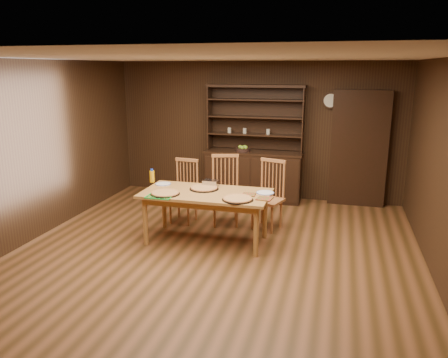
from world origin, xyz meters
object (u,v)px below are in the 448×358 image
(chair_center, at_px, (225,187))
(chair_right, at_px, (270,192))
(juice_bottle, at_px, (152,176))
(chair_left, at_px, (185,188))
(china_hutch, at_px, (254,169))
(dining_table, at_px, (206,198))

(chair_center, height_order, chair_right, chair_center)
(juice_bottle, bearing_deg, chair_center, 27.73)
(chair_left, bearing_deg, china_hutch, 66.20)
(china_hutch, bearing_deg, chair_right, -69.45)
(chair_left, distance_m, juice_bottle, 0.66)
(chair_center, distance_m, juice_bottle, 1.19)
(china_hutch, bearing_deg, juice_bottle, -121.78)
(china_hutch, distance_m, chair_left, 1.72)
(china_hutch, height_order, dining_table, china_hutch)
(dining_table, bearing_deg, chair_center, 86.10)
(chair_right, bearing_deg, juice_bottle, -145.96)
(china_hutch, distance_m, chair_right, 1.54)
(dining_table, height_order, chair_right, chair_right)
(chair_center, xyz_separation_m, chair_right, (0.73, -0.02, -0.02))
(china_hutch, xyz_separation_m, juice_bottle, (-1.22, -1.97, 0.25))
(juice_bottle, bearing_deg, dining_table, -17.95)
(chair_left, relative_size, chair_right, 0.95)
(china_hutch, xyz_separation_m, chair_left, (-0.85, -1.50, -0.05))
(juice_bottle, bearing_deg, china_hutch, 58.22)
(chair_center, distance_m, chair_right, 0.73)
(china_hutch, bearing_deg, chair_left, -119.72)
(chair_left, xyz_separation_m, chair_right, (1.40, 0.05, 0.03))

